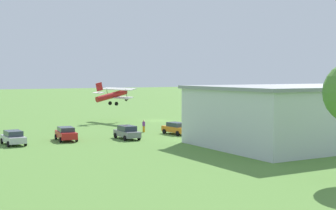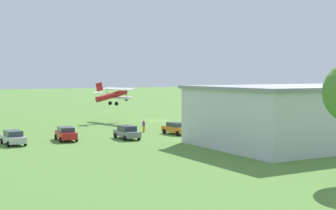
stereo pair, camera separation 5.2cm
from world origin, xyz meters
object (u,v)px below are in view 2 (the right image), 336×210
object	(u,v)px
car_grey	(127,132)
car_silver	(13,137)
hangar	(328,113)
person_near_hangar_door	(311,118)
person_by_parked_cars	(144,126)
biplane	(113,95)
car_green	(321,120)
car_red	(66,133)
car_orange	(176,128)
person_beside_truck	(258,118)

from	to	relation	value
car_grey	car_silver	world-z (taller)	car_grey
hangar	car_grey	xyz separation A→B (m)	(19.42, -13.52, -2.44)
car_grey	person_near_hangar_door	xyz separation A→B (m)	(-34.18, -3.39, 0.03)
person_by_parked_cars	person_near_hangar_door	bearing A→B (deg)	176.04
person_near_hangar_door	biplane	bearing A→B (deg)	-33.26
hangar	car_green	xyz separation A→B (m)	(-13.41, -13.49, -2.45)
hangar	person_near_hangar_door	size ratio (longest dim) A/B	17.88
car_green	person_by_parked_cars	size ratio (longest dim) A/B	2.95
hangar	car_green	world-z (taller)	hangar
biplane	car_red	size ratio (longest dim) A/B	2.01
car_red	person_by_parked_cars	bearing A→B (deg)	-165.09
biplane	car_green	size ratio (longest dim) A/B	1.89
hangar	car_grey	world-z (taller)	hangar
biplane	car_green	world-z (taller)	biplane
biplane	car_red	world-z (taller)	biplane
biplane	car_silver	world-z (taller)	biplane
person_by_parked_cars	car_red	bearing A→B (deg)	14.91
car_orange	person_by_parked_cars	xyz separation A→B (m)	(2.54, -4.32, -0.00)
car_grey	car_silver	bearing A→B (deg)	-7.34
biplane	car_silver	size ratio (longest dim) A/B	2.09
person_beside_truck	hangar	bearing A→B (deg)	72.45
car_green	car_orange	xyz separation A→B (m)	(25.29, -1.12, -0.02)
biplane	car_green	bearing A→B (deg)	140.48
biplane	person_by_parked_cars	world-z (taller)	biplane
car_orange	person_by_parked_cars	bearing A→B (deg)	-59.54
car_green	car_orange	bearing A→B (deg)	-2.55
car_grey	person_by_parked_cars	distance (m)	7.37
biplane	person_beside_truck	distance (m)	23.76
hangar	biplane	bearing A→B (deg)	-70.66
car_orange	car_grey	distance (m)	7.62
person_near_hangar_door	hangar	bearing A→B (deg)	48.89
car_silver	car_green	bearing A→B (deg)	177.86
biplane	person_near_hangar_door	world-z (taller)	biplane
car_silver	person_near_hangar_door	size ratio (longest dim) A/B	2.52
car_red	person_near_hangar_door	size ratio (longest dim) A/B	2.62
person_by_parked_cars	car_grey	bearing A→B (deg)	47.30
person_near_hangar_door	car_silver	bearing A→B (deg)	2.07
car_silver	person_beside_truck	distance (m)	39.10
biplane	car_silver	xyz separation A→B (m)	(20.34, 19.34, -3.65)
car_red	hangar	bearing A→B (deg)	149.02
person_beside_truck	car_green	bearing A→B (deg)	137.29
car_grey	person_near_hangar_door	size ratio (longest dim) A/B	2.51
car_orange	hangar	bearing A→B (deg)	129.10
hangar	person_beside_truck	size ratio (longest dim) A/B	17.89
hangar	car_orange	xyz separation A→B (m)	(11.88, -14.61, -2.47)
car_green	biplane	bearing A→B (deg)	-39.52
hangar	car_green	bearing A→B (deg)	-134.83
car_red	person_beside_truck	world-z (taller)	person_beside_truck
hangar	person_beside_truck	world-z (taller)	hangar
car_green	person_near_hangar_door	size ratio (longest dim) A/B	2.78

